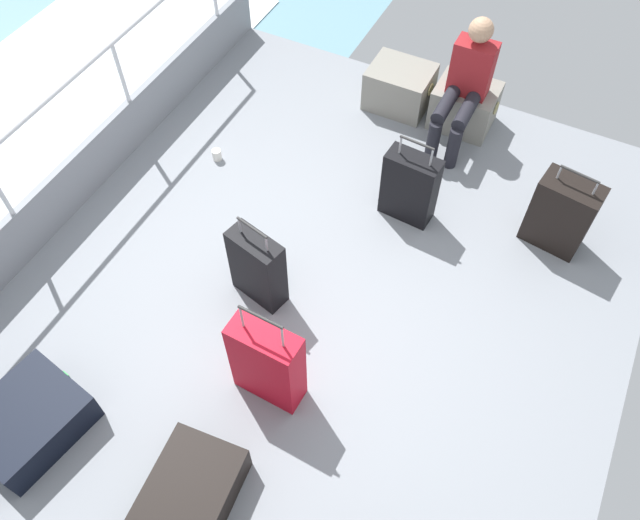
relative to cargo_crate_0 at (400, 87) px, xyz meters
The scene contains 13 objects.
ground_plane 2.21m from the cargo_crate_0, 82.16° to the right, with size 4.40×5.20×0.06m, color gray.
gunwale_port 2.87m from the cargo_crate_0, 130.64° to the right, with size 0.06×5.20×0.45m, color gray.
railing_port 2.93m from the cargo_crate_0, 130.64° to the right, with size 0.04×4.20×1.02m.
cargo_crate_0 is the anchor object (origin of this frame).
cargo_crate_1 0.62m from the cargo_crate_0, ahead, with size 0.57×0.44×0.40m.
passenger_seated 0.75m from the cargo_crate_0, 15.28° to the right, with size 0.34×0.66×1.10m.
suitcase_0 1.95m from the cargo_crate_0, 29.45° to the right, with size 0.48×0.32×0.75m.
suitcase_1 4.08m from the cargo_crate_0, 102.47° to the right, with size 0.68×0.77×0.26m.
suitcase_2 3.08m from the cargo_crate_0, 83.57° to the right, with size 0.46×0.22×0.93m.
suitcase_3 2.42m from the cargo_crate_0, 92.33° to the right, with size 0.44×0.27×0.77m.
suitcase_4 1.35m from the cargo_crate_0, 64.70° to the right, with size 0.43×0.23×0.79m.
suitcase_5 3.99m from the cargo_crate_0, 85.82° to the right, with size 0.55×0.85×0.25m.
paper_cup 1.79m from the cargo_crate_0, 129.27° to the right, with size 0.08×0.08×0.10m, color white.
Camera 1 is at (1.14, -2.32, 3.95)m, focal length 35.35 mm.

